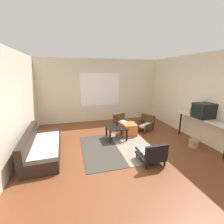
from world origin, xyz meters
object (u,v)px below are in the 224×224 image
at_px(coffee_table, 116,129).
at_px(console_shelf, 201,120).
at_px(couch, 41,148).
at_px(armchair_corner, 145,123).
at_px(clay_vase, 193,111).
at_px(wicker_basket, 194,143).
at_px(ottoman_orange, 129,129).
at_px(crt_television, 204,110).
at_px(armchair_striped_foreground, 152,154).
at_px(armchair_by_window, 121,121).
at_px(glass_bottle, 117,121).

xyz_separation_m(coffee_table, console_shelf, (2.28, -1.05, 0.43)).
bearing_deg(couch, armchair_corner, 15.83).
xyz_separation_m(clay_vase, wicker_basket, (-0.26, -0.49, -0.84)).
height_order(ottoman_orange, crt_television, crt_television).
relative_size(armchair_striped_foreground, console_shelf, 0.32).
bearing_deg(armchair_corner, console_shelf, -58.35).
xyz_separation_m(console_shelf, crt_television, (-0.00, -0.05, 0.31)).
relative_size(armchair_by_window, armchair_striped_foreground, 1.20).
height_order(couch, coffee_table, couch).
bearing_deg(crt_television, ottoman_orange, 142.84).
bearing_deg(armchair_by_window, glass_bottle, -117.99).
bearing_deg(glass_bottle, coffee_table, -112.31).
xyz_separation_m(coffee_table, armchair_striped_foreground, (0.41, -1.59, -0.09)).
relative_size(console_shelf, wicker_basket, 6.54).
distance_m(crt_television, clay_vase, 0.43).
bearing_deg(armchair_corner, clay_vase, -51.22).
relative_size(clay_vase, wicker_basket, 1.02).
relative_size(console_shelf, clay_vase, 6.43).
bearing_deg(clay_vase, armchair_corner, 128.78).
height_order(console_shelf, crt_television, crt_television).
relative_size(crt_television, glass_bottle, 1.65).
bearing_deg(coffee_table, couch, -168.47).
bearing_deg(couch, wicker_basket, -9.65).
distance_m(console_shelf, crt_television, 0.31).
height_order(armchair_striped_foreground, armchair_corner, armchair_striped_foreground).
height_order(armchair_by_window, console_shelf, console_shelf).
bearing_deg(armchair_corner, crt_television, -59.20).
xyz_separation_m(armchair_striped_foreground, armchair_corner, (0.89, 2.13, 0.01)).
distance_m(armchair_corner, console_shelf, 1.94).
bearing_deg(glass_bottle, couch, -164.64).
bearing_deg(wicker_basket, glass_bottle, 145.32).
height_order(couch, wicker_basket, couch).
bearing_deg(coffee_table, armchair_by_window, 62.94).
relative_size(ottoman_orange, wicker_basket, 1.81).
distance_m(armchair_by_window, glass_bottle, 1.01).
distance_m(coffee_table, console_shelf, 2.55).
bearing_deg(armchair_striped_foreground, armchair_by_window, 87.56).
relative_size(ottoman_orange, clay_vase, 1.78).
relative_size(coffee_table, armchair_corner, 0.75).
bearing_deg(armchair_corner, coffee_table, -157.29).
xyz_separation_m(console_shelf, wicker_basket, (-0.26, -0.12, -0.65)).
distance_m(couch, armchair_by_window, 3.11).
height_order(armchair_striped_foreground, ottoman_orange, armchair_striped_foreground).
bearing_deg(ottoman_orange, clay_vase, -27.39).
relative_size(armchair_corner, wicker_basket, 2.99).
height_order(armchair_corner, ottoman_orange, armchair_corner).
height_order(console_shelf, clay_vase, clay_vase).
xyz_separation_m(armchair_striped_foreground, clay_vase, (1.87, 0.91, 0.73)).
relative_size(ottoman_orange, console_shelf, 0.28).
distance_m(coffee_table, ottoman_orange, 0.59).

